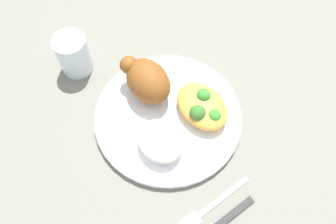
{
  "coord_description": "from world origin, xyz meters",
  "views": [
    {
      "loc": [
        -0.25,
        0.18,
        0.59
      ],
      "look_at": [
        0.0,
        0.0,
        0.03
      ],
      "focal_mm": 37.74,
      "sensor_mm": 36.0,
      "label": 1
    }
  ],
  "objects_px": {
    "fork": "(211,206)",
    "water_glass": "(74,54)",
    "roasted_chicken": "(146,81)",
    "plate": "(168,116)",
    "rice_pile": "(160,141)",
    "mac_cheese_with_broccoli": "(203,107)"
  },
  "relations": [
    {
      "from": "mac_cheese_with_broccoli",
      "to": "water_glass",
      "type": "xyz_separation_m",
      "value": [
        0.23,
        0.14,
        0.01
      ]
    },
    {
      "from": "plate",
      "to": "fork",
      "type": "xyz_separation_m",
      "value": [
        -0.18,
        0.04,
        -0.01
      ]
    },
    {
      "from": "roasted_chicken",
      "to": "mac_cheese_with_broccoli",
      "type": "bearing_deg",
      "value": -148.75
    },
    {
      "from": "roasted_chicken",
      "to": "water_glass",
      "type": "relative_size",
      "value": 1.29
    },
    {
      "from": "mac_cheese_with_broccoli",
      "to": "fork",
      "type": "xyz_separation_m",
      "value": [
        -0.15,
        0.09,
        -0.03
      ]
    },
    {
      "from": "fork",
      "to": "water_glass",
      "type": "height_order",
      "value": "water_glass"
    },
    {
      "from": "mac_cheese_with_broccoli",
      "to": "roasted_chicken",
      "type": "bearing_deg",
      "value": 31.25
    },
    {
      "from": "plate",
      "to": "roasted_chicken",
      "type": "height_order",
      "value": "roasted_chicken"
    },
    {
      "from": "plate",
      "to": "rice_pile",
      "type": "bearing_deg",
      "value": 131.87
    },
    {
      "from": "roasted_chicken",
      "to": "rice_pile",
      "type": "xyz_separation_m",
      "value": [
        -0.11,
        0.04,
        -0.02
      ]
    },
    {
      "from": "plate",
      "to": "roasted_chicken",
      "type": "distance_m",
      "value": 0.08
    },
    {
      "from": "rice_pile",
      "to": "fork",
      "type": "bearing_deg",
      "value": -175.69
    },
    {
      "from": "plate",
      "to": "rice_pile",
      "type": "xyz_separation_m",
      "value": [
        -0.04,
        0.05,
        0.03
      ]
    },
    {
      "from": "fork",
      "to": "rice_pile",
      "type": "bearing_deg",
      "value": 4.31
    },
    {
      "from": "plate",
      "to": "roasted_chicken",
      "type": "bearing_deg",
      "value": 3.01
    },
    {
      "from": "mac_cheese_with_broccoli",
      "to": "water_glass",
      "type": "relative_size",
      "value": 1.3
    },
    {
      "from": "plate",
      "to": "fork",
      "type": "height_order",
      "value": "plate"
    },
    {
      "from": "rice_pile",
      "to": "water_glass",
      "type": "relative_size",
      "value": 1.03
    },
    {
      "from": "fork",
      "to": "water_glass",
      "type": "xyz_separation_m",
      "value": [
        0.38,
        0.04,
        0.04
      ]
    },
    {
      "from": "roasted_chicken",
      "to": "plate",
      "type": "bearing_deg",
      "value": -176.99
    },
    {
      "from": "rice_pile",
      "to": "mac_cheese_with_broccoli",
      "type": "distance_m",
      "value": 0.1
    },
    {
      "from": "roasted_chicken",
      "to": "fork",
      "type": "xyz_separation_m",
      "value": [
        -0.24,
        0.03,
        -0.05
      ]
    }
  ]
}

